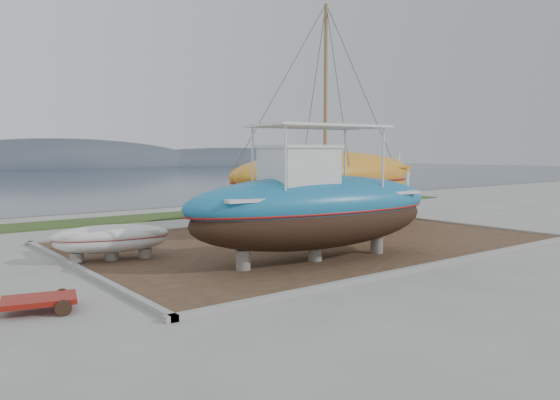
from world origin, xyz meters
TOP-DOWN VIEW (x-y plane):
  - ground at (0.00, 0.00)m, footprint 140.00×140.00m
  - dirt_patch at (0.00, 4.00)m, footprint 18.00×12.00m
  - curb_frame at (0.00, 4.00)m, footprint 18.60×12.60m
  - grass_strip at (0.00, 15.50)m, footprint 44.00×3.00m
  - blue_caique at (-2.55, 0.75)m, footprint 9.47×3.86m
  - white_dinghy at (-7.77, 5.00)m, footprint 4.02×2.36m
  - orange_sailboat at (2.82, 5.60)m, footprint 11.09×3.84m
  - orange_bare_hull at (3.97, 9.10)m, footprint 10.51×4.84m
  - red_trailer at (-11.18, 0.39)m, footprint 2.60×1.76m

SIDE VIEW (x-z plane):
  - ground at x=0.00m, z-range 0.00..0.00m
  - dirt_patch at x=0.00m, z-range 0.00..0.06m
  - grass_strip at x=0.00m, z-range 0.00..0.08m
  - curb_frame at x=0.00m, z-range 0.00..0.15m
  - red_trailer at x=-11.18m, z-range 0.00..0.34m
  - white_dinghy at x=-7.77m, z-range 0.06..1.20m
  - orange_bare_hull at x=3.97m, z-range 0.06..3.38m
  - blue_caique at x=-2.55m, z-range 0.06..4.49m
  - orange_sailboat at x=2.82m, z-range 0.06..10.06m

